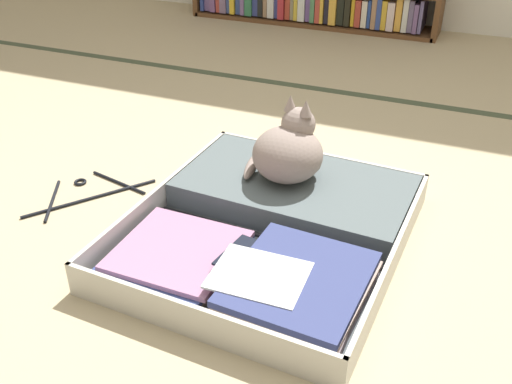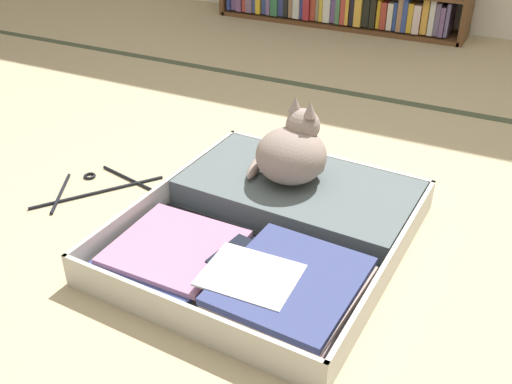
{
  "view_description": "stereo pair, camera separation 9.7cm",
  "coord_description": "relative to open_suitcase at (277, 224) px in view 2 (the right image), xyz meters",
  "views": [
    {
      "loc": [
        0.47,
        -1.19,
        0.99
      ],
      "look_at": [
        -0.05,
        0.09,
        0.14
      ],
      "focal_mm": 40.94,
      "sensor_mm": 36.0,
      "label": 1
    },
    {
      "loc": [
        0.56,
        -1.15,
        0.99
      ],
      "look_at": [
        -0.05,
        0.09,
        0.14
      ],
      "focal_mm": 40.94,
      "sensor_mm": 36.0,
      "label": 2
    }
  ],
  "objects": [
    {
      "name": "ground_plane",
      "position": [
        -0.01,
        -0.1,
        -0.04
      ],
      "size": [
        10.0,
        10.0,
        0.0
      ],
      "primitive_type": "plane",
      "color": "tan"
    },
    {
      "name": "tatami_border",
      "position": [
        -0.01,
        1.14,
        -0.04
      ],
      "size": [
        4.8,
        0.05,
        0.0
      ],
      "color": "#3E4933",
      "rests_on": "ground_plane"
    },
    {
      "name": "open_suitcase",
      "position": [
        0.0,
        0.0,
        0.0
      ],
      "size": [
        0.76,
        0.86,
        0.1
      ],
      "color": "beige",
      "rests_on": "ground_plane"
    },
    {
      "name": "black_cat",
      "position": [
        -0.03,
        0.17,
        0.14
      ],
      "size": [
        0.28,
        0.27,
        0.25
      ],
      "color": "gray",
      "rests_on": "open_suitcase"
    },
    {
      "name": "clothes_hanger",
      "position": [
        -0.65,
        -0.02,
        -0.04
      ],
      "size": [
        0.31,
        0.35,
        0.01
      ],
      "color": "black",
      "rests_on": "ground_plane"
    }
  ]
}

